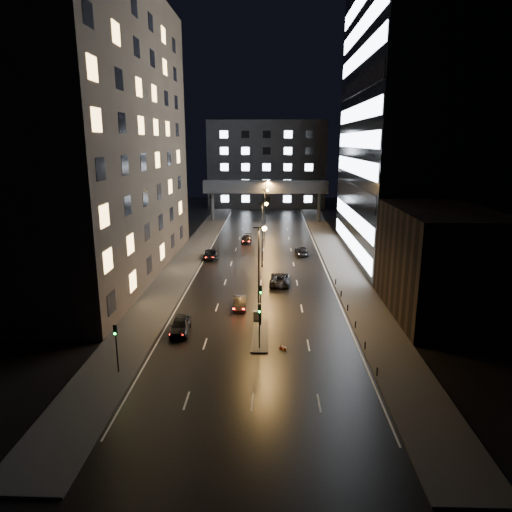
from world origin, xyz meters
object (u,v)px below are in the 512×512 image
at_px(car_away_a, 180,325).
at_px(car_toward_b, 302,251).
at_px(car_away_c, 211,254).
at_px(car_toward_a, 280,279).
at_px(car_away_b, 240,303).
at_px(utility_cabinet, 257,316).
at_px(car_away_d, 247,239).

height_order(car_away_a, car_toward_b, car_away_a).
bearing_deg(car_away_c, car_toward_a, -53.82).
height_order(car_away_b, utility_cabinet, car_away_b).
relative_size(car_away_a, car_away_b, 1.14).
xyz_separation_m(car_away_b, car_toward_a, (4.87, 9.54, 0.11)).
height_order(car_away_a, utility_cabinet, car_away_a).
relative_size(car_away_a, car_away_d, 0.96).
xyz_separation_m(car_away_b, car_away_c, (-6.38, 23.32, 0.03)).
xyz_separation_m(car_away_d, car_toward_b, (10.05, -9.50, -0.00)).
relative_size(car_away_b, car_away_c, 0.81).
relative_size(car_toward_a, car_toward_b, 1.16).
xyz_separation_m(car_away_d, car_toward_a, (5.97, -26.34, 0.08)).
height_order(car_away_d, car_toward_a, car_toward_a).
distance_m(car_away_b, car_toward_a, 10.71).
bearing_deg(car_toward_b, car_away_d, -46.96).
relative_size(car_away_b, car_toward_b, 0.84).
height_order(car_away_b, car_toward_b, car_toward_b).
relative_size(car_away_c, car_toward_b, 1.05).
bearing_deg(car_toward_b, car_away_b, 67.69).
relative_size(car_away_b, utility_cabinet, 3.63).
bearing_deg(car_away_d, car_toward_a, -78.26).
distance_m(car_away_b, utility_cabinet, 4.65).
bearing_deg(car_away_d, car_away_a, -97.02).
height_order(car_away_c, utility_cabinet, car_away_c).
height_order(car_away_d, utility_cabinet, car_away_d).
relative_size(car_toward_b, utility_cabinet, 4.31).
height_order(car_away_c, car_toward_a, car_toward_a).
bearing_deg(car_away_c, utility_cabinet, -75.73).
xyz_separation_m(car_away_c, utility_cabinet, (8.56, -27.43, 0.01)).
bearing_deg(car_away_a, utility_cabinet, 18.77).
distance_m(car_away_a, car_away_d, 43.32).
distance_m(car_away_d, car_toward_b, 13.83).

